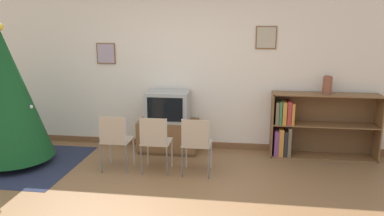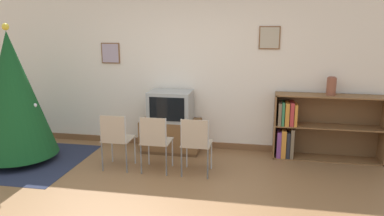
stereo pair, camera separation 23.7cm
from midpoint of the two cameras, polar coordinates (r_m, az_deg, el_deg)
name	(u,v)px [view 1 (the left image)]	position (r m, az deg, el deg)	size (l,w,h in m)	color
ground_plane	(153,214)	(4.34, -7.63, -15.73)	(24.00, 24.00, 0.00)	brown
wall_back	(185,67)	(6.16, -2.12, 6.26)	(9.07, 0.11, 2.70)	silver
area_rug	(15,163)	(6.32, -26.32, -7.54)	(1.90, 1.73, 0.01)	#23283D
christmas_tree	(8,96)	(6.06, -27.29, 1.59)	(1.16, 1.16, 2.05)	maroon
tv_console	(168,136)	(6.12, -4.71, -4.25)	(0.95, 0.51, 0.52)	brown
television	(168,106)	(5.99, -4.81, 0.28)	(0.68, 0.49, 0.48)	#9E9E99
folding_chair_left	(115,139)	(5.39, -12.89, -4.64)	(0.40, 0.40, 0.82)	tan
folding_chair_center	(155,141)	(5.21, -6.95, -4.99)	(0.40, 0.40, 0.82)	tan
folding_chair_right	(196,143)	(5.10, -0.67, -5.31)	(0.40, 0.40, 0.82)	tan
bookshelf	(306,126)	(6.07, 15.96, -2.67)	(1.61, 0.36, 1.01)	brown
vase	(327,85)	(5.99, 18.87, 3.38)	(0.14, 0.14, 0.27)	brown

